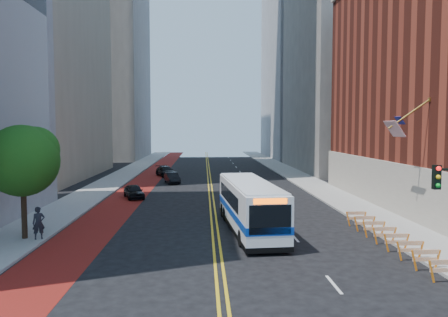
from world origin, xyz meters
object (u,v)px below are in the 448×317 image
at_px(street_tree, 24,158).
at_px(car_c, 166,171).
at_px(transit_bus, 249,205).
at_px(pedestrian, 39,223).
at_px(car_a, 134,191).
at_px(car_b, 172,178).

xyz_separation_m(street_tree, car_c, (5.26, 34.28, -4.22)).
height_order(transit_bus, pedestrian, transit_bus).
xyz_separation_m(transit_bus, car_a, (-9.57, 13.46, -1.03)).
xyz_separation_m(transit_bus, car_b, (-6.77, 24.63, -1.03)).
bearing_deg(car_c, transit_bus, -97.01).
relative_size(car_a, car_c, 0.80).
xyz_separation_m(car_a, pedestrian, (-3.05, -15.70, 0.45)).
bearing_deg(street_tree, car_c, 81.27).
bearing_deg(transit_bus, street_tree, -176.10).
relative_size(car_b, car_c, 0.82).
relative_size(car_a, pedestrian, 2.00).
height_order(car_a, car_b, car_a).
relative_size(car_a, car_b, 0.97).
xyz_separation_m(car_b, car_c, (-1.43, 7.68, 0.05)).
xyz_separation_m(car_c, pedestrian, (-4.42, -34.54, 0.41)).
bearing_deg(car_c, car_a, -115.41).
height_order(car_c, pedestrian, pedestrian).
height_order(car_b, pedestrian, pedestrian).
xyz_separation_m(car_b, pedestrian, (-5.85, -26.87, 0.46)).
xyz_separation_m(street_tree, pedestrian, (0.84, -0.26, -3.81)).
relative_size(street_tree, transit_bus, 0.57).
xyz_separation_m(car_a, car_c, (1.37, 18.84, 0.04)).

